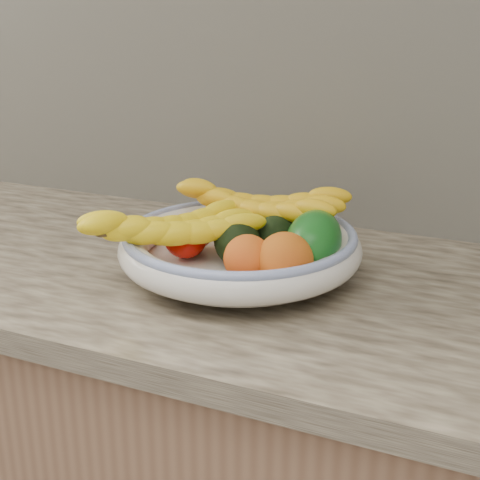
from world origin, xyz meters
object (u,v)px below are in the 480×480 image
Objects in this scene: banana_bunch_front at (171,233)px; fruit_bowl at (240,247)px; green_mango at (314,241)px; banana_bunch_back at (258,210)px.

fruit_bowl is at bearing -11.08° from banana_bunch_front.
green_mango and banana_bunch_back have the same top height.
green_mango reaches higher than banana_bunch_front.
banana_bunch_front is (-0.09, -0.07, 0.03)m from fruit_bowl.
green_mango is 0.41× the size of banana_bunch_back.
fruit_bowl is 0.12m from banana_bunch_front.
green_mango is at bearing -32.52° from banana_bunch_back.
banana_bunch_front reaches higher than fruit_bowl.
green_mango is 0.15m from banana_bunch_back.
banana_bunch_back reaches higher than banana_bunch_front.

